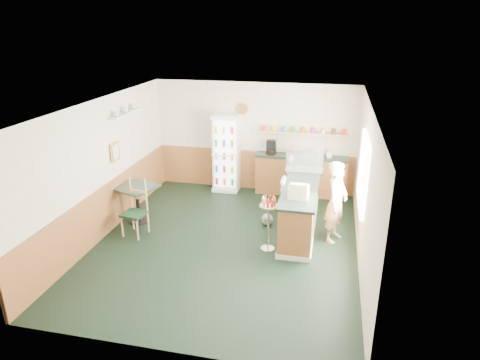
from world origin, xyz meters
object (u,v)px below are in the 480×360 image
(condiment_stand, at_px, (268,215))
(cafe_table, at_px, (137,197))
(cash_register, at_px, (299,192))
(display_case, at_px, (305,162))
(cafe_chair, at_px, (136,206))
(shopkeeper, at_px, (336,202))
(drinks_fridge, at_px, (226,153))

(condiment_stand, distance_m, cafe_table, 2.94)
(cash_register, relative_size, cafe_table, 0.40)
(cafe_table, bearing_deg, cash_register, -4.98)
(cash_register, distance_m, cafe_table, 3.46)
(display_case, relative_size, cafe_chair, 0.70)
(cafe_chair, bearing_deg, condiment_stand, 7.98)
(cafe_table, bearing_deg, shopkeeper, 1.28)
(cash_register, xyz_separation_m, cafe_table, (-3.40, 0.30, -0.54))
(shopkeeper, bearing_deg, cafe_table, 111.08)
(cash_register, relative_size, condiment_stand, 0.36)
(shopkeeper, xyz_separation_m, condiment_stand, (-1.21, -0.65, -0.10))
(drinks_fridge, height_order, shopkeeper, drinks_fridge)
(cash_register, height_order, cafe_table, cash_register)
(drinks_fridge, xyz_separation_m, condiment_stand, (1.50, -2.80, -0.26))
(display_case, xyz_separation_m, condiment_stand, (-0.51, -1.71, -0.53))
(shopkeeper, height_order, condiment_stand, shopkeeper)
(cafe_table, xyz_separation_m, cafe_chair, (0.18, -0.46, 0.03))
(drinks_fridge, xyz_separation_m, shopkeeper, (2.71, -2.15, -0.16))
(condiment_stand, relative_size, cafe_table, 1.12)
(drinks_fridge, xyz_separation_m, cafe_chair, (-1.20, -2.71, -0.37))
(cash_register, height_order, condiment_stand, cash_register)
(display_case, bearing_deg, cafe_chair, -153.40)
(cafe_chair, bearing_deg, cafe_table, 121.61)
(display_case, height_order, cafe_table, display_case)
(display_case, bearing_deg, drinks_fridge, 151.48)
(drinks_fridge, relative_size, condiment_stand, 1.83)
(display_case, bearing_deg, condiment_stand, -106.70)
(cafe_chair, bearing_deg, cash_register, 13.04)
(display_case, xyz_separation_m, cafe_table, (-3.40, -1.15, -0.66))
(shopkeeper, bearing_deg, display_case, 53.38)
(cash_register, height_order, cafe_chair, cash_register)
(drinks_fridge, height_order, condiment_stand, drinks_fridge)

